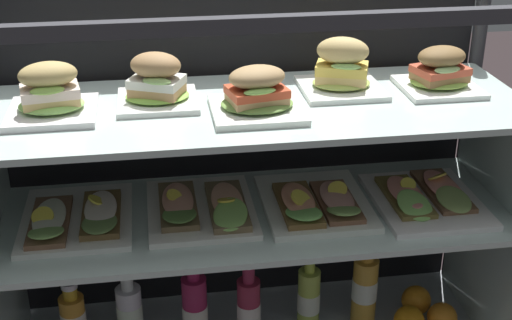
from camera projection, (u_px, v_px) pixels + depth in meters
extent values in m
cylinder|color=#333338|center=(465.00, 140.00, 1.97)|extent=(0.04, 0.04, 0.96)
cube|color=#333338|center=(276.00, 23.00, 1.28)|extent=(1.23, 0.03, 0.03)
cube|color=black|center=(242.00, 144.00, 1.88)|extent=(1.20, 0.01, 0.91)
cube|color=silver|center=(8.00, 305.00, 1.70)|extent=(0.01, 0.42, 0.37)
cube|color=silver|center=(482.00, 262.00, 1.87)|extent=(0.01, 0.42, 0.37)
cube|color=silver|center=(256.00, 215.00, 1.70)|extent=(1.21, 0.44, 0.01)
cube|color=silver|center=(500.00, 147.00, 1.73)|extent=(0.01, 0.42, 0.26)
cube|color=silver|center=(256.00, 108.00, 1.59)|extent=(1.21, 0.44, 0.01)
cube|color=white|center=(53.00, 112.00, 1.52)|extent=(0.18, 0.18, 0.01)
ellipsoid|color=#95D565|center=(52.00, 105.00, 1.51)|extent=(0.14, 0.12, 0.02)
cube|color=#D6B56B|center=(51.00, 100.00, 1.51)|extent=(0.13, 0.10, 0.02)
cube|color=beige|center=(50.00, 91.00, 1.50)|extent=(0.13, 0.10, 0.02)
ellipsoid|color=#8BB84C|center=(47.00, 90.00, 1.46)|extent=(0.07, 0.04, 0.02)
ellipsoid|color=tan|center=(48.00, 75.00, 1.48)|extent=(0.13, 0.10, 0.05)
cube|color=white|center=(158.00, 101.00, 1.59)|extent=(0.18, 0.18, 0.01)
ellipsoid|color=#8BCA4B|center=(157.00, 95.00, 1.58)|extent=(0.14, 0.12, 0.01)
cube|color=tan|center=(157.00, 90.00, 1.58)|extent=(0.13, 0.12, 0.02)
cube|color=silver|center=(157.00, 82.00, 1.57)|extent=(0.14, 0.12, 0.02)
ellipsoid|color=#8DB563|center=(157.00, 81.00, 1.53)|extent=(0.07, 0.05, 0.02)
ellipsoid|color=#A1794D|center=(156.00, 65.00, 1.55)|extent=(0.14, 0.12, 0.06)
cube|color=white|center=(257.00, 110.00, 1.53)|extent=(0.19, 0.19, 0.01)
ellipsoid|color=olive|center=(257.00, 103.00, 1.53)|extent=(0.15, 0.13, 0.02)
cube|color=tan|center=(257.00, 99.00, 1.52)|extent=(0.13, 0.11, 0.02)
cube|color=#C14627|center=(257.00, 91.00, 1.52)|extent=(0.14, 0.11, 0.02)
ellipsoid|color=#91C95A|center=(260.00, 92.00, 1.48)|extent=(0.08, 0.04, 0.01)
ellipsoid|color=#A58255|center=(257.00, 77.00, 1.50)|extent=(0.14, 0.11, 0.05)
cube|color=white|center=(341.00, 88.00, 1.66)|extent=(0.19, 0.19, 0.01)
ellipsoid|color=#A5C057|center=(341.00, 83.00, 1.66)|extent=(0.13, 0.11, 0.02)
cube|color=#E9C578|center=(341.00, 78.00, 1.65)|extent=(0.13, 0.11, 0.02)
cube|color=#E3C24C|center=(342.00, 69.00, 1.64)|extent=(0.14, 0.11, 0.02)
ellipsoid|color=#8DBE62|center=(346.00, 67.00, 1.61)|extent=(0.07, 0.05, 0.01)
ellipsoid|color=tan|center=(343.00, 51.00, 1.63)|extent=(0.14, 0.11, 0.06)
cube|color=white|center=(438.00, 87.00, 1.67)|extent=(0.18, 0.18, 0.01)
ellipsoid|color=#96C54F|center=(439.00, 81.00, 1.66)|extent=(0.14, 0.11, 0.02)
cube|color=olive|center=(440.00, 77.00, 1.66)|extent=(0.13, 0.11, 0.02)
cube|color=#C04C32|center=(440.00, 70.00, 1.65)|extent=(0.13, 0.11, 0.02)
ellipsoid|color=#9DC174|center=(447.00, 70.00, 1.61)|extent=(0.07, 0.05, 0.02)
ellipsoid|color=brown|center=(442.00, 56.00, 1.64)|extent=(0.13, 0.11, 0.05)
cube|color=white|center=(77.00, 219.00, 1.65)|extent=(0.25, 0.31, 0.01)
cube|color=brown|center=(50.00, 221.00, 1.62)|extent=(0.09, 0.22, 0.01)
ellipsoid|color=#8BBE60|center=(46.00, 232.00, 1.55)|extent=(0.09, 0.12, 0.05)
ellipsoid|color=silver|center=(49.00, 217.00, 1.61)|extent=(0.07, 0.18, 0.01)
cylinder|color=yellow|center=(43.00, 216.00, 1.60)|extent=(0.05, 0.05, 0.03)
cube|color=brown|center=(101.00, 214.00, 1.65)|extent=(0.09, 0.21, 0.01)
ellipsoid|color=#648545|center=(100.00, 223.00, 1.58)|extent=(0.09, 0.11, 0.02)
ellipsoid|color=silver|center=(101.00, 208.00, 1.64)|extent=(0.07, 0.17, 0.02)
cylinder|color=#EEDE47|center=(96.00, 200.00, 1.65)|extent=(0.05, 0.05, 0.02)
cube|color=white|center=(201.00, 209.00, 1.69)|extent=(0.25, 0.31, 0.01)
cube|color=brown|center=(178.00, 206.00, 1.68)|extent=(0.09, 0.22, 0.01)
ellipsoid|color=#5A853D|center=(179.00, 214.00, 1.62)|extent=(0.08, 0.12, 0.03)
ellipsoid|color=#E09C81|center=(178.00, 200.00, 1.68)|extent=(0.07, 0.18, 0.02)
cylinder|color=yellow|center=(174.00, 195.00, 1.67)|extent=(0.05, 0.05, 0.02)
cube|color=brown|center=(227.00, 205.00, 1.68)|extent=(0.09, 0.23, 0.02)
ellipsoid|color=#8DC75E|center=(231.00, 214.00, 1.61)|extent=(0.10, 0.13, 0.04)
ellipsoid|color=#E4A785|center=(227.00, 199.00, 1.68)|extent=(0.07, 0.19, 0.01)
cylinder|color=yellow|center=(226.00, 200.00, 1.65)|extent=(0.04, 0.04, 0.02)
cube|color=white|center=(315.00, 203.00, 1.72)|extent=(0.25, 0.31, 0.02)
cube|color=brown|center=(298.00, 205.00, 1.68)|extent=(0.09, 0.21, 0.01)
ellipsoid|color=#7DCA5F|center=(304.00, 213.00, 1.62)|extent=(0.10, 0.12, 0.03)
ellipsoid|color=#F4A07A|center=(298.00, 199.00, 1.67)|extent=(0.07, 0.17, 0.02)
cylinder|color=#F3DF4A|center=(301.00, 198.00, 1.65)|extent=(0.07, 0.07, 0.03)
cube|color=brown|center=(337.00, 202.00, 1.70)|extent=(0.09, 0.21, 0.01)
ellipsoid|color=#88B65C|center=(344.00, 210.00, 1.64)|extent=(0.09, 0.11, 0.04)
ellipsoid|color=#DE9E8F|center=(337.00, 197.00, 1.69)|extent=(0.07, 0.17, 0.01)
cylinder|color=#FBDE4A|center=(337.00, 188.00, 1.71)|extent=(0.06, 0.06, 0.02)
cube|color=white|center=(426.00, 201.00, 1.73)|extent=(0.25, 0.31, 0.01)
cube|color=brown|center=(405.00, 197.00, 1.72)|extent=(0.09, 0.21, 0.01)
ellipsoid|color=#92D566|center=(415.00, 205.00, 1.66)|extent=(0.09, 0.12, 0.05)
ellipsoid|color=#F19786|center=(405.00, 192.00, 1.72)|extent=(0.07, 0.17, 0.02)
cylinder|color=yellow|center=(408.00, 183.00, 1.73)|extent=(0.04, 0.04, 0.02)
cube|color=brown|center=(442.00, 190.00, 1.76)|extent=(0.09, 0.22, 0.01)
ellipsoid|color=#97B762|center=(454.00, 199.00, 1.69)|extent=(0.08, 0.11, 0.03)
ellipsoid|color=#F49A8A|center=(443.00, 185.00, 1.75)|extent=(0.07, 0.18, 0.02)
cylinder|color=#FAD24A|center=(437.00, 176.00, 1.77)|extent=(0.06, 0.06, 0.03)
cylinder|color=silver|center=(73.00, 319.00, 1.82)|extent=(0.06, 0.06, 0.05)
cylinder|color=gold|center=(70.00, 293.00, 1.79)|extent=(0.04, 0.04, 0.03)
cylinder|color=silver|center=(69.00, 285.00, 1.78)|extent=(0.04, 0.04, 0.02)
cylinder|color=white|center=(130.00, 314.00, 1.84)|extent=(0.07, 0.07, 0.15)
cylinder|color=silver|center=(130.00, 314.00, 1.84)|extent=(0.07, 0.07, 0.06)
cylinder|color=silver|center=(127.00, 281.00, 1.80)|extent=(0.03, 0.03, 0.05)
cylinder|color=black|center=(126.00, 271.00, 1.79)|extent=(0.04, 0.04, 0.01)
cylinder|color=#9B204B|center=(195.00, 309.00, 1.84)|extent=(0.06, 0.06, 0.18)
cylinder|color=silver|center=(195.00, 314.00, 1.85)|extent=(0.07, 0.07, 0.06)
cylinder|color=#971D4B|center=(193.00, 272.00, 1.80)|extent=(0.03, 0.03, 0.04)
cylinder|color=black|center=(193.00, 262.00, 1.78)|extent=(0.04, 0.04, 0.01)
cylinder|color=#96263F|center=(249.00, 309.00, 1.85)|extent=(0.06, 0.06, 0.17)
cylinder|color=white|center=(249.00, 313.00, 1.86)|extent=(0.06, 0.06, 0.06)
cylinder|color=#972847|center=(249.00, 274.00, 1.81)|extent=(0.03, 0.03, 0.05)
cylinder|color=silver|center=(248.00, 264.00, 1.79)|extent=(0.04, 0.04, 0.01)
cylinder|color=#B5CA4F|center=(309.00, 297.00, 1.90)|extent=(0.06, 0.06, 0.16)
cylinder|color=silver|center=(309.00, 301.00, 1.91)|extent=(0.06, 0.06, 0.06)
cylinder|color=#B3CC42|center=(310.00, 265.00, 1.86)|extent=(0.03, 0.03, 0.04)
cylinder|color=gold|center=(310.00, 256.00, 1.85)|extent=(0.03, 0.03, 0.01)
cylinder|color=gold|center=(364.00, 291.00, 1.91)|extent=(0.07, 0.07, 0.19)
cylinder|color=silver|center=(365.00, 289.00, 1.90)|extent=(0.07, 0.07, 0.06)
cylinder|color=gold|center=(367.00, 254.00, 1.86)|extent=(0.04, 0.04, 0.04)
cylinder|color=black|center=(368.00, 247.00, 1.85)|extent=(0.04, 0.04, 0.01)
sphere|color=orange|center=(416.00, 300.00, 1.96)|extent=(0.08, 0.08, 0.08)
sphere|color=orange|center=(442.00, 317.00, 1.89)|extent=(0.08, 0.08, 0.08)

